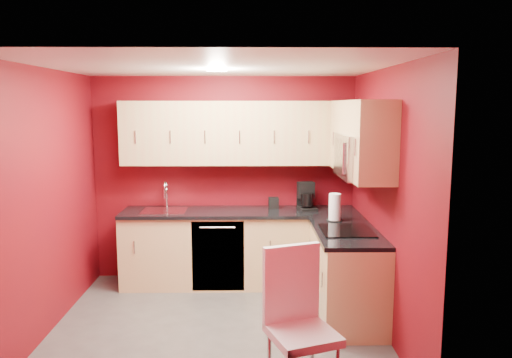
{
  "coord_description": "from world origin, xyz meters",
  "views": [
    {
      "loc": [
        0.32,
        -4.62,
        2.15
      ],
      "look_at": [
        0.38,
        0.55,
        1.38
      ],
      "focal_mm": 35.0,
      "sensor_mm": 36.0,
      "label": 1
    }
  ],
  "objects_px": {
    "paper_towel": "(335,207)",
    "sink": "(164,208)",
    "napkin_holder": "(274,203)",
    "microwave": "(360,156)",
    "dining_chair": "(303,326)",
    "coffee_maker": "(307,196)"
  },
  "relations": [
    {
      "from": "coffee_maker",
      "to": "microwave",
      "type": "bearing_deg",
      "value": -80.68
    },
    {
      "from": "microwave",
      "to": "paper_towel",
      "type": "relative_size",
      "value": 2.55
    },
    {
      "from": "microwave",
      "to": "paper_towel",
      "type": "distance_m",
      "value": 0.77
    },
    {
      "from": "coffee_maker",
      "to": "dining_chair",
      "type": "xyz_separation_m",
      "value": [
        -0.3,
        -2.42,
        -0.52
      ]
    },
    {
      "from": "napkin_holder",
      "to": "paper_towel",
      "type": "bearing_deg",
      "value": -46.85
    },
    {
      "from": "coffee_maker",
      "to": "sink",
      "type": "bearing_deg",
      "value": 168.93
    },
    {
      "from": "microwave",
      "to": "coffee_maker",
      "type": "xyz_separation_m",
      "value": [
        -0.39,
        1.02,
        -0.59
      ]
    },
    {
      "from": "sink",
      "to": "coffee_maker",
      "type": "distance_m",
      "value": 1.71
    },
    {
      "from": "coffee_maker",
      "to": "dining_chair",
      "type": "relative_size",
      "value": 0.29
    },
    {
      "from": "sink",
      "to": "dining_chair",
      "type": "xyz_separation_m",
      "value": [
        1.4,
        -2.4,
        -0.39
      ]
    },
    {
      "from": "napkin_holder",
      "to": "sink",
      "type": "bearing_deg",
      "value": -174.94
    },
    {
      "from": "napkin_holder",
      "to": "dining_chair",
      "type": "bearing_deg",
      "value": -87.84
    },
    {
      "from": "sink",
      "to": "paper_towel",
      "type": "height_order",
      "value": "sink"
    },
    {
      "from": "coffee_maker",
      "to": "paper_towel",
      "type": "relative_size",
      "value": 1.1
    },
    {
      "from": "paper_towel",
      "to": "microwave",
      "type": "bearing_deg",
      "value": -70.41
    },
    {
      "from": "microwave",
      "to": "sink",
      "type": "xyz_separation_m",
      "value": [
        -2.09,
        1.0,
        -0.72
      ]
    },
    {
      "from": "napkin_holder",
      "to": "dining_chair",
      "type": "xyz_separation_m",
      "value": [
        0.1,
        -2.52,
        -0.42
      ]
    },
    {
      "from": "sink",
      "to": "paper_towel",
      "type": "bearing_deg",
      "value": -16.05
    },
    {
      "from": "napkin_holder",
      "to": "microwave",
      "type": "bearing_deg",
      "value": -54.81
    },
    {
      "from": "microwave",
      "to": "dining_chair",
      "type": "relative_size",
      "value": 0.68
    },
    {
      "from": "microwave",
      "to": "dining_chair",
      "type": "height_order",
      "value": "microwave"
    },
    {
      "from": "paper_towel",
      "to": "sink",
      "type": "bearing_deg",
      "value": 163.95
    }
  ]
}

